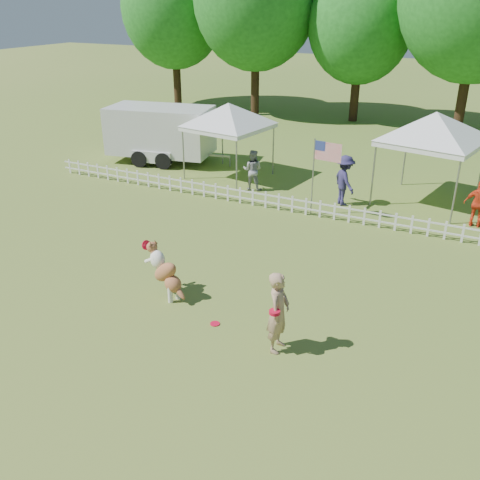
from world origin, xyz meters
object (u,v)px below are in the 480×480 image
(spectator_b, at_px, (345,180))
(spectator_c, at_px, (479,204))
(spectator_a, at_px, (252,170))
(handler, at_px, (278,312))
(flag_pole, at_px, (313,178))
(dog, at_px, (166,272))
(frisbee_on_turf, at_px, (215,324))
(canopy_tent_right, at_px, (430,160))
(cargo_trailer, at_px, (161,134))
(canopy_tent_left, at_px, (229,142))

(spectator_b, distance_m, spectator_c, 4.41)
(spectator_a, bearing_deg, spectator_b, 169.03)
(handler, xyz_separation_m, flag_pole, (-1.97, 7.56, 0.41))
(spectator_a, xyz_separation_m, spectator_b, (3.59, -0.01, 0.12))
(dog, bearing_deg, handler, 4.66)
(dog, bearing_deg, frisbee_on_turf, -0.70)
(handler, xyz_separation_m, frisbee_on_turf, (-1.63, 0.21, -0.89))
(flag_pole, relative_size, spectator_c, 1.70)
(spectator_b, bearing_deg, spectator_a, 47.02)
(spectator_c, bearing_deg, handler, 69.42)
(canopy_tent_right, distance_m, cargo_trailer, 11.48)
(canopy_tent_right, bearing_deg, spectator_a, -155.13)
(flag_pole, bearing_deg, frisbee_on_turf, -80.32)
(spectator_a, bearing_deg, frisbee_on_turf, 99.50)
(flag_pole, distance_m, spectator_a, 3.28)
(canopy_tent_right, height_order, spectator_b, canopy_tent_right)
(flag_pole, height_order, spectator_a, flag_pole)
(spectator_a, bearing_deg, handler, 107.68)
(canopy_tent_left, relative_size, cargo_trailer, 0.52)
(cargo_trailer, bearing_deg, spectator_a, -28.97)
(handler, relative_size, cargo_trailer, 0.32)
(dog, relative_size, flag_pole, 0.51)
(dog, relative_size, canopy_tent_right, 0.42)
(handler, distance_m, spectator_c, 9.49)
(canopy_tent_left, height_order, spectator_a, canopy_tent_left)
(spectator_b, xyz_separation_m, spectator_c, (4.41, -0.02, -0.12))
(dog, distance_m, flag_pole, 6.95)
(dog, xyz_separation_m, spectator_b, (2.02, 8.21, 0.23))
(flag_pole, bearing_deg, dog, -94.02)
(spectator_a, height_order, spectator_c, spectator_a)
(canopy_tent_left, relative_size, spectator_a, 1.89)
(flag_pole, xyz_separation_m, spectator_a, (-2.90, 1.43, -0.54))
(dog, relative_size, spectator_c, 0.87)
(canopy_tent_right, bearing_deg, handler, -85.73)
(frisbee_on_turf, xyz_separation_m, spectator_c, (4.76, 8.75, 0.76))
(spectator_c, bearing_deg, cargo_trailer, -8.76)
(cargo_trailer, height_order, spectator_a, cargo_trailer)
(cargo_trailer, height_order, spectator_c, cargo_trailer)
(cargo_trailer, distance_m, spectator_b, 9.10)
(spectator_c, bearing_deg, flag_pole, 14.08)
(handler, distance_m, canopy_tent_left, 11.93)
(frisbee_on_turf, xyz_separation_m, spectator_b, (0.35, 8.77, 0.89))
(dog, bearing_deg, canopy_tent_right, 82.58)
(handler, height_order, frisbee_on_turf, handler)
(cargo_trailer, bearing_deg, dog, -66.32)
(frisbee_on_turf, bearing_deg, spectator_a, 110.25)
(handler, distance_m, canopy_tent_right, 10.58)
(dog, relative_size, cargo_trailer, 0.24)
(spectator_a, distance_m, spectator_b, 3.60)
(frisbee_on_turf, relative_size, cargo_trailer, 0.04)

